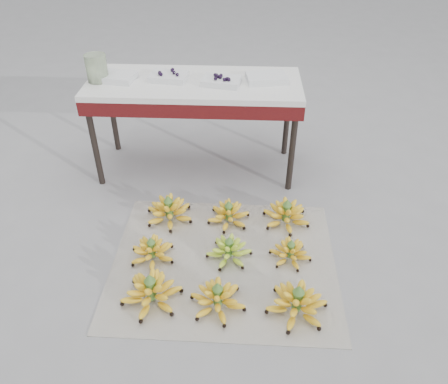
{
  "coord_description": "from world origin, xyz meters",
  "views": [
    {
      "loc": [
        0.18,
        -1.82,
        1.8
      ],
      "look_at": [
        0.09,
        0.21,
        0.28
      ],
      "focal_mm": 35.0,
      "sensor_mm": 36.0,
      "label": 1
    }
  ],
  "objects_px": {
    "vendor_table": "(194,92)",
    "glass_jar": "(97,68)",
    "bunch_mid_right": "(290,252)",
    "bunch_back_right": "(286,215)",
    "newspaper_mat": "(224,262)",
    "bunch_mid_center": "(229,250)",
    "bunch_front_center": "(218,298)",
    "bunch_back_left": "(169,211)",
    "bunch_mid_left": "(152,251)",
    "bunch_back_center": "(229,214)",
    "bunch_front_right": "(297,303)",
    "tray_far_right": "(266,78)",
    "tray_far_left": "(116,77)",
    "bunch_front_left": "(151,292)",
    "tray_right": "(221,81)",
    "tray_left": "(168,76)"
  },
  "relations": [
    {
      "from": "bunch_front_center",
      "to": "bunch_mid_center",
      "type": "bearing_deg",
      "value": 65.47
    },
    {
      "from": "bunch_front_left",
      "to": "bunch_mid_right",
      "type": "height_order",
      "value": "bunch_front_left"
    },
    {
      "from": "tray_right",
      "to": "tray_left",
      "type": "bearing_deg",
      "value": 170.72
    },
    {
      "from": "newspaper_mat",
      "to": "bunch_back_left",
      "type": "distance_m",
      "value": 0.51
    },
    {
      "from": "bunch_mid_center",
      "to": "bunch_front_center",
      "type": "bearing_deg",
      "value": -101.2
    },
    {
      "from": "bunch_mid_right",
      "to": "bunch_back_left",
      "type": "relative_size",
      "value": 0.82
    },
    {
      "from": "vendor_table",
      "to": "tray_right",
      "type": "xyz_separation_m",
      "value": [
        0.18,
        -0.04,
        0.1
      ]
    },
    {
      "from": "bunch_front_left",
      "to": "bunch_back_center",
      "type": "relative_size",
      "value": 1.01
    },
    {
      "from": "bunch_front_left",
      "to": "glass_jar",
      "type": "height_order",
      "value": "glass_jar"
    },
    {
      "from": "bunch_front_right",
      "to": "vendor_table",
      "type": "relative_size",
      "value": 0.23
    },
    {
      "from": "tray_left",
      "to": "bunch_front_right",
      "type": "bearing_deg",
      "value": -58.96
    },
    {
      "from": "bunch_front_center",
      "to": "bunch_mid_left",
      "type": "relative_size",
      "value": 1.19
    },
    {
      "from": "newspaper_mat",
      "to": "tray_right",
      "type": "distance_m",
      "value": 1.16
    },
    {
      "from": "vendor_table",
      "to": "glass_jar",
      "type": "xyz_separation_m",
      "value": [
        -0.62,
        -0.03,
        0.16
      ]
    },
    {
      "from": "bunch_mid_center",
      "to": "bunch_back_center",
      "type": "xyz_separation_m",
      "value": [
        -0.02,
        0.31,
        0.0
      ]
    },
    {
      "from": "bunch_front_center",
      "to": "bunch_mid_center",
      "type": "distance_m",
      "value": 0.35
    },
    {
      "from": "newspaper_mat",
      "to": "bunch_mid_center",
      "type": "xyz_separation_m",
      "value": [
        0.03,
        0.04,
        0.06
      ]
    },
    {
      "from": "bunch_back_center",
      "to": "vendor_table",
      "type": "height_order",
      "value": "vendor_table"
    },
    {
      "from": "bunch_front_center",
      "to": "tray_far_right",
      "type": "distance_m",
      "value": 1.47
    },
    {
      "from": "bunch_mid_right",
      "to": "bunch_back_right",
      "type": "xyz_separation_m",
      "value": [
        -0.0,
        0.32,
        0.01
      ]
    },
    {
      "from": "bunch_mid_right",
      "to": "vendor_table",
      "type": "height_order",
      "value": "vendor_table"
    },
    {
      "from": "bunch_front_center",
      "to": "tray_far_left",
      "type": "distance_m",
      "value": 1.6
    },
    {
      "from": "tray_right",
      "to": "bunch_mid_right",
      "type": "bearing_deg",
      "value": -63.9
    },
    {
      "from": "tray_right",
      "to": "vendor_table",
      "type": "bearing_deg",
      "value": 168.05
    },
    {
      "from": "vendor_table",
      "to": "bunch_front_left",
      "type": "bearing_deg",
      "value": -95.05
    },
    {
      "from": "tray_right",
      "to": "tray_far_right",
      "type": "height_order",
      "value": "tray_right"
    },
    {
      "from": "bunch_back_center",
      "to": "tray_right",
      "type": "relative_size",
      "value": 1.21
    },
    {
      "from": "bunch_front_right",
      "to": "tray_right",
      "type": "relative_size",
      "value": 1.21
    },
    {
      "from": "tray_right",
      "to": "bunch_front_center",
      "type": "bearing_deg",
      "value": -87.95
    },
    {
      "from": "bunch_front_right",
      "to": "tray_right",
      "type": "distance_m",
      "value": 1.47
    },
    {
      "from": "bunch_back_center",
      "to": "tray_right",
      "type": "distance_m",
      "value": 0.86
    },
    {
      "from": "newspaper_mat",
      "to": "bunch_front_center",
      "type": "distance_m",
      "value": 0.32
    },
    {
      "from": "bunch_mid_left",
      "to": "vendor_table",
      "type": "relative_size",
      "value": 0.21
    },
    {
      "from": "bunch_back_left",
      "to": "tray_far_left",
      "type": "height_order",
      "value": "tray_far_left"
    },
    {
      "from": "bunch_back_right",
      "to": "tray_right",
      "type": "xyz_separation_m",
      "value": [
        -0.43,
        0.57,
        0.63
      ]
    },
    {
      "from": "bunch_mid_center",
      "to": "bunch_back_left",
      "type": "relative_size",
      "value": 0.75
    },
    {
      "from": "bunch_front_left",
      "to": "bunch_back_right",
      "type": "xyz_separation_m",
      "value": [
        0.72,
        0.65,
        -0.0
      ]
    },
    {
      "from": "tray_far_left",
      "to": "tray_right",
      "type": "height_order",
      "value": "tray_right"
    },
    {
      "from": "bunch_mid_left",
      "to": "bunch_back_left",
      "type": "bearing_deg",
      "value": 72.27
    },
    {
      "from": "newspaper_mat",
      "to": "bunch_mid_right",
      "type": "xyz_separation_m",
      "value": [
        0.37,
        0.04,
        0.05
      ]
    },
    {
      "from": "bunch_front_left",
      "to": "bunch_back_right",
      "type": "height_order",
      "value": "bunch_front_left"
    },
    {
      "from": "bunch_back_right",
      "to": "tray_far_right",
      "type": "height_order",
      "value": "tray_far_right"
    },
    {
      "from": "bunch_front_right",
      "to": "glass_jar",
      "type": "relative_size",
      "value": 1.86
    },
    {
      "from": "newspaper_mat",
      "to": "bunch_back_right",
      "type": "bearing_deg",
      "value": 44.3
    },
    {
      "from": "bunch_front_left",
      "to": "vendor_table",
      "type": "distance_m",
      "value": 1.37
    },
    {
      "from": "bunch_back_right",
      "to": "tray_left",
      "type": "distance_m",
      "value": 1.18
    },
    {
      "from": "bunch_front_left",
      "to": "bunch_back_left",
      "type": "bearing_deg",
      "value": 87.7
    },
    {
      "from": "tray_right",
      "to": "bunch_mid_center",
      "type": "bearing_deg",
      "value": -84.36
    },
    {
      "from": "bunch_front_left",
      "to": "vendor_table",
      "type": "xyz_separation_m",
      "value": [
        0.11,
        1.26,
        0.53
      ]
    },
    {
      "from": "bunch_front_right",
      "to": "tray_far_right",
      "type": "distance_m",
      "value": 1.46
    }
  ]
}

